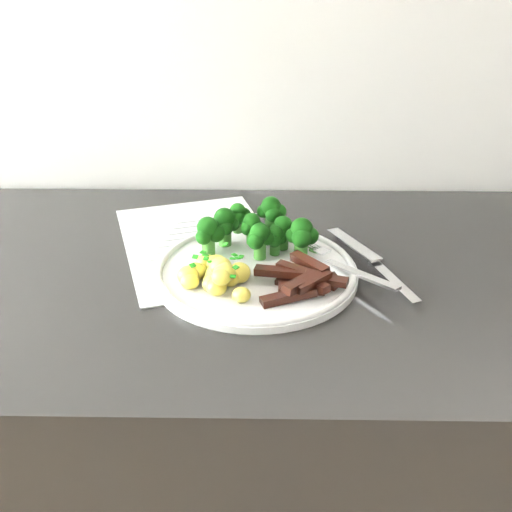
# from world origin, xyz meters

# --- Properties ---
(counter) EXTENTS (2.28, 0.57, 0.86)m
(counter) POSITION_xyz_m (-0.06, 1.69, 0.43)
(counter) COLOR black
(counter) RESTS_ON ground
(recipe_paper) EXTENTS (0.29, 0.35, 0.00)m
(recipe_paper) POSITION_xyz_m (-0.15, 1.77, 0.86)
(recipe_paper) COLOR silver
(recipe_paper) RESTS_ON counter
(plate) EXTENTS (0.27, 0.27, 0.02)m
(plate) POSITION_xyz_m (-0.07, 1.68, 0.86)
(plate) COLOR white
(plate) RESTS_ON counter
(broccoli) EXTENTS (0.17, 0.11, 0.06)m
(broccoli) POSITION_xyz_m (-0.06, 1.74, 0.90)
(broccoli) COLOR #2C671F
(broccoli) RESTS_ON plate
(potatoes) EXTENTS (0.09, 0.10, 0.04)m
(potatoes) POSITION_xyz_m (-0.11, 1.64, 0.88)
(potatoes) COLOR #F6E453
(potatoes) RESTS_ON plate
(beef_strips) EXTENTS (0.12, 0.11, 0.03)m
(beef_strips) POSITION_xyz_m (-0.00, 1.64, 0.88)
(beef_strips) COLOR black
(beef_strips) RESTS_ON plate
(fork) EXTENTS (0.13, 0.15, 0.02)m
(fork) POSITION_xyz_m (0.05, 1.68, 0.87)
(fork) COLOR silver
(fork) RESTS_ON plate
(knife) EXTENTS (0.10, 0.20, 0.02)m
(knife) POSITION_xyz_m (0.10, 1.68, 0.86)
(knife) COLOR silver
(knife) RESTS_ON plate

